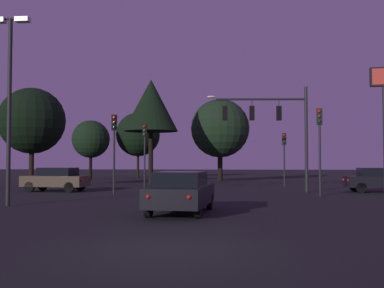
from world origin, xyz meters
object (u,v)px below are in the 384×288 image
object	(u,v)px
car_nearside_lane	(181,191)
tree_center_horizon	(32,121)
car_crossing_right	(380,179)
traffic_light_corner_right	(114,138)
car_crossing_left	(56,179)
tree_left_far	(91,139)
traffic_signal_mast_arm	(274,121)
parking_lot_lamp_post	(10,86)
tree_right_cluster	(151,106)
tree_behind_sign	(220,128)
store_sign_illuminated	(384,102)
traffic_light_far_side	(320,134)
traffic_light_median	(145,143)
tree_lot_edge	(138,135)
traffic_light_corner_left	(284,149)

from	to	relation	value
car_nearside_lane	tree_center_horizon	xyz separation A→B (m)	(-13.41, 16.70, 4.20)
car_crossing_right	traffic_light_corner_right	bearing A→B (deg)	-167.41
car_crossing_left	tree_left_far	distance (m)	21.95
traffic_signal_mast_arm	tree_center_horizon	size ratio (longest dim) A/B	0.88
parking_lot_lamp_post	tree_left_far	world-z (taller)	parking_lot_lamp_post
traffic_light_corner_right	tree_right_cluster	distance (m)	12.45
tree_left_far	tree_behind_sign	bearing A→B (deg)	-17.46
tree_right_cluster	store_sign_illuminated	bearing A→B (deg)	-42.12
car_crossing_left	traffic_signal_mast_arm	bearing A→B (deg)	2.31
car_crossing_left	parking_lot_lamp_post	xyz separation A→B (m)	(1.71, -9.56, 4.36)
tree_behind_sign	tree_center_horizon	size ratio (longest dim) A/B	1.08
traffic_light_far_side	car_crossing_left	xyz separation A→B (m)	(-16.03, 2.77, -2.60)
car_crossing_right	car_nearside_lane	bearing A→B (deg)	-130.31
store_sign_illuminated	tree_left_far	world-z (taller)	store_sign_illuminated
traffic_signal_mast_arm	tree_center_horizon	bearing A→B (deg)	166.12
traffic_light_far_side	car_crossing_left	bearing A→B (deg)	170.20
traffic_light_median	traffic_signal_mast_arm	bearing A→B (deg)	-24.95
tree_behind_sign	tree_left_far	xyz separation A→B (m)	(-14.49, 4.56, -0.77)
traffic_light_median	traffic_light_far_side	bearing A→B (deg)	-33.82
car_crossing_left	car_crossing_right	size ratio (longest dim) A/B	0.98
car_crossing_right	tree_center_horizon	world-z (taller)	tree_center_horizon
tree_lot_edge	tree_right_cluster	bearing A→B (deg)	-73.93
store_sign_illuminated	tree_behind_sign	xyz separation A→B (m)	(-9.26, 20.45, 0.18)
store_sign_illuminated	tree_behind_sign	bearing A→B (deg)	114.36
traffic_signal_mast_arm	tree_left_far	xyz separation A→B (m)	(-18.42, 20.59, -0.05)
traffic_light_far_side	tree_left_far	world-z (taller)	tree_left_far
tree_center_horizon	traffic_light_corner_right	bearing A→B (deg)	-41.45
parking_lot_lamp_post	tree_lot_edge	bearing A→B (deg)	92.86
car_crossing_right	traffic_signal_mast_arm	bearing A→B (deg)	-175.10
traffic_signal_mast_arm	tree_lot_edge	xyz separation A→B (m)	(-13.84, 24.07, 0.66)
car_nearside_lane	tree_right_cluster	world-z (taller)	tree_right_cluster
tree_right_cluster	car_crossing_right	bearing A→B (deg)	-27.72
traffic_light_far_side	tree_right_cluster	world-z (taller)	tree_right_cluster
car_nearside_lane	tree_right_cluster	distance (m)	22.67
store_sign_illuminated	tree_left_far	xyz separation A→B (m)	(-23.75, 25.01, -0.58)
traffic_light_corner_left	tree_behind_sign	world-z (taller)	tree_behind_sign
traffic_light_far_side	tree_behind_sign	bearing A→B (deg)	107.57
tree_behind_sign	traffic_light_far_side	bearing A→B (deg)	-72.43
traffic_light_corner_left	tree_lot_edge	size ratio (longest dim) A/B	0.53
tree_lot_edge	parking_lot_lamp_post	bearing A→B (deg)	-87.14
car_nearside_lane	tree_center_horizon	world-z (taller)	tree_center_horizon
traffic_signal_mast_arm	tree_lot_edge	distance (m)	27.77
car_nearside_lane	tree_left_far	xyz separation A→B (m)	(-14.05, 32.90, 3.62)
tree_left_far	parking_lot_lamp_post	bearing A→B (deg)	-78.42
traffic_light_median	car_crossing_right	distance (m)	16.22
tree_center_horizon	tree_lot_edge	bearing A→B (deg)	78.69
traffic_signal_mast_arm	store_sign_illuminated	size ratio (longest dim) A/B	0.97
car_crossing_left	car_crossing_right	xyz separation A→B (m)	(20.38, 1.12, -0.00)
traffic_light_median	parking_lot_lamp_post	xyz separation A→B (m)	(-3.07, -14.33, 1.87)
traffic_light_far_side	store_sign_illuminated	distance (m)	3.68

